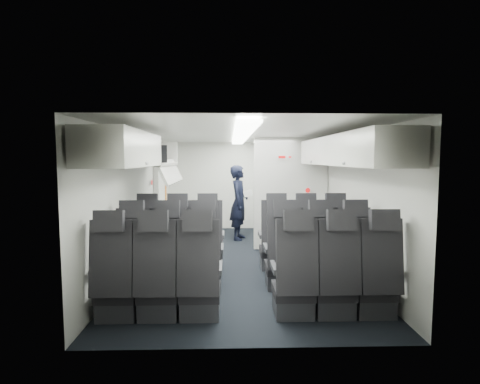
{
  "coord_description": "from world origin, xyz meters",
  "views": [
    {
      "loc": [
        -0.19,
        -6.32,
        1.76
      ],
      "look_at": [
        0.0,
        0.4,
        1.15
      ],
      "focal_mm": 28.0,
      "sensor_mm": 36.0,
      "label": 1
    }
  ],
  "objects": [
    {
      "name": "galley_unit",
      "position": [
        0.95,
        2.72,
        0.95
      ],
      "size": [
        0.85,
        0.52,
        1.9
      ],
      "color": "#939399",
      "rests_on": "cabin_shell"
    },
    {
      "name": "bulkhead_partition",
      "position": [
        0.98,
        0.8,
        1.08
      ],
      "size": [
        1.4,
        0.15,
        2.13
      ],
      "color": "silver",
      "rests_on": "cabin_shell"
    },
    {
      "name": "seat_row_front",
      "position": [
        -0.0,
        -0.53,
        0.4
      ],
      "size": [
        3.33,
        0.56,
        1.24
      ],
      "color": "black",
      "rests_on": "cabin_shell"
    },
    {
      "name": "carry_on_bag",
      "position": [
        -1.36,
        -0.69,
        1.82
      ],
      "size": [
        0.51,
        0.43,
        0.26
      ],
      "primitive_type": "cube",
      "rotation": [
        0.0,
        0.0,
        0.35
      ],
      "color": "black",
      "rests_on": "overhead_bin_left_front_open"
    },
    {
      "name": "boarding_door",
      "position": [
        -1.64,
        1.55,
        0.95
      ],
      "size": [
        0.12,
        1.27,
        1.86
      ],
      "color": "silver",
      "rests_on": "cabin_shell"
    },
    {
      "name": "cabin_shell",
      "position": [
        0.0,
        0.0,
        1.12
      ],
      "size": [
        3.41,
        6.01,
        2.16
      ],
      "color": "black",
      "rests_on": "ground"
    },
    {
      "name": "overhead_bin_left_front_open",
      "position": [
        -1.44,
        -0.25,
        1.74
      ],
      "size": [
        0.64,
        1.7,
        0.72
      ],
      "color": "#9E9E93",
      "rests_on": "cabin_shell"
    },
    {
      "name": "overhead_bin_right_rear",
      "position": [
        1.4,
        -2.0,
        1.86
      ],
      "size": [
        0.53,
        1.8,
        0.4
      ],
      "color": "silver",
      "rests_on": "cabin_shell"
    },
    {
      "name": "overhead_bin_right_front",
      "position": [
        1.4,
        -0.25,
        1.86
      ],
      "size": [
        0.53,
        1.7,
        0.4
      ],
      "color": "silver",
      "rests_on": "cabin_shell"
    },
    {
      "name": "papers",
      "position": [
        0.21,
        1.66,
        1.01
      ],
      "size": [
        0.19,
        0.07,
        0.13
      ],
      "primitive_type": "cube",
      "rotation": [
        0.0,
        0.0,
        0.27
      ],
      "color": "white",
      "rests_on": "flight_attendant"
    },
    {
      "name": "seat_row_mid",
      "position": [
        -0.0,
        -1.43,
        0.4
      ],
      "size": [
        3.33,
        0.56,
        1.24
      ],
      "color": "black",
      "rests_on": "cabin_shell"
    },
    {
      "name": "seat_row_rear",
      "position": [
        -0.0,
        -2.33,
        0.4
      ],
      "size": [
        3.33,
        0.56,
        1.24
      ],
      "color": "black",
      "rests_on": "cabin_shell"
    },
    {
      "name": "flight_attendant",
      "position": [
        0.02,
        1.71,
        0.8
      ],
      "size": [
        0.49,
        0.65,
        1.61
      ],
      "primitive_type": "imported",
      "rotation": [
        0.0,
        0.0,
        1.37
      ],
      "color": "black",
      "rests_on": "ground"
    },
    {
      "name": "overhead_bin_left_rear",
      "position": [
        -1.4,
        -2.0,
        1.86
      ],
      "size": [
        0.53,
        1.8,
        0.4
      ],
      "color": "silver",
      "rests_on": "cabin_shell"
    }
  ]
}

